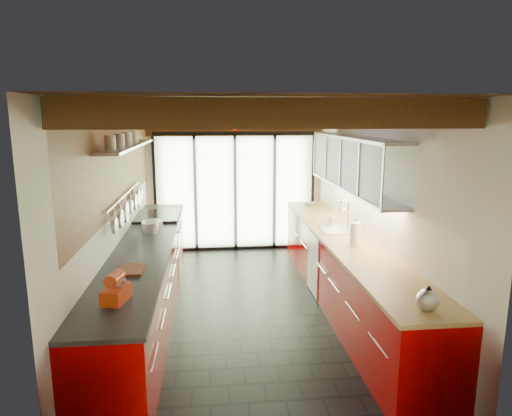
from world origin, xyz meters
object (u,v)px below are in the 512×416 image
(stand_mixer, at_px, (116,289))
(bowl, at_px, (309,204))
(paper_towel, at_px, (355,234))
(soap_bottle, at_px, (330,218))
(kettle, at_px, (428,299))

(stand_mixer, distance_m, bowl, 4.70)
(paper_towel, distance_m, soap_bottle, 1.14)
(paper_towel, xyz_separation_m, soap_bottle, (0.00, 1.14, -0.06))
(kettle, bearing_deg, paper_towel, 90.00)
(stand_mixer, xyz_separation_m, paper_towel, (2.54, 1.42, 0.04))
(paper_towel, height_order, soap_bottle, paper_towel)
(stand_mixer, distance_m, paper_towel, 2.91)
(paper_towel, distance_m, bowl, 2.54)
(kettle, relative_size, paper_towel, 0.77)
(kettle, height_order, paper_towel, paper_towel)
(paper_towel, bearing_deg, stand_mixer, -150.78)
(kettle, height_order, soap_bottle, kettle)
(paper_towel, bearing_deg, bowl, 90.00)
(stand_mixer, height_order, soap_bottle, stand_mixer)
(paper_towel, relative_size, soap_bottle, 2.07)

